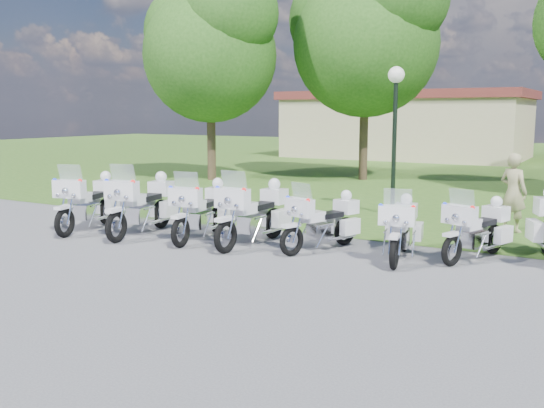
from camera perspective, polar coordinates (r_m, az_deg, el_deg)
The scene contains 14 objects.
ground at distance 11.59m, azimuth -2.10°, elevation -5.50°, with size 100.00×100.00×0.00m, color #535458.
grass_lawn at distance 37.09m, azimuth 20.86°, elevation 3.71°, with size 100.00×48.00×0.01m, color #325A1C.
motorcycle_0 at distance 15.33m, azimuth -16.80°, elevation 0.25°, with size 1.18×2.42×1.65m.
motorcycle_1 at distance 14.44m, azimuth -12.02°, elevation 0.03°, with size 1.06×2.54×1.71m.
motorcycle_2 at distance 13.68m, azimuth -6.52°, elevation -0.52°, with size 0.98×2.36×1.59m.
motorcycle_3 at distance 13.02m, azimuth -1.64°, elevation -0.80°, with size 0.88×2.48×1.66m.
motorcycle_4 at distance 12.58m, azimuth 4.90°, elevation -1.57°, with size 1.15×2.08×1.45m.
motorcycle_5 at distance 12.03m, azimuth 12.07°, elevation -2.19°, with size 0.97×2.15×1.46m.
motorcycle_6 at distance 12.40m, azimuth 18.81°, elevation -2.19°, with size 1.12×2.06×1.43m.
lamp_post at distance 16.81m, azimuth 11.54°, elevation 9.24°, with size 0.44×0.44×4.04m.
tree_0 at distance 25.79m, azimuth -5.91°, elevation 14.86°, with size 6.40×5.46×8.53m.
tree_1 at distance 26.06m, azimuth 8.76°, elevation 15.86°, with size 6.97×5.95×9.29m.
building_west at distance 39.38m, azimuth 12.57°, elevation 7.33°, with size 14.56×8.32×4.10m.
bystander_a at distance 15.43m, azimuth 21.76°, elevation 0.98°, with size 0.68×0.45×1.88m, color tan.
Camera 1 is at (6.03, -9.49, 2.83)m, focal length 40.00 mm.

